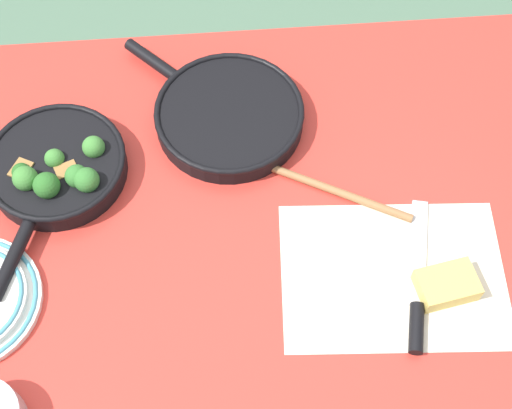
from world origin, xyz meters
name	(u,v)px	position (x,y,z in m)	size (l,w,h in m)	color
ground_plane	(256,343)	(0.00, 0.00, 0.00)	(14.00, 14.00, 0.00)	#51755B
dining_table_red	(256,230)	(0.00, 0.00, 0.66)	(1.29, 0.88, 0.74)	red
skillet_broccoli	(56,168)	(-0.36, 0.10, 0.76)	(0.26, 0.39, 0.08)	black
skillet_eggs	(228,115)	(-0.04, 0.20, 0.76)	(0.35, 0.35, 0.04)	black
wooden_spoon	(286,173)	(0.06, 0.07, 0.74)	(0.37, 0.21, 0.02)	#996B42
parchment_sheet	(393,275)	(0.23, -0.15, 0.74)	(0.40, 0.30, 0.00)	silver
grater_knife	(417,295)	(0.26, -0.19, 0.74)	(0.09, 0.29, 0.02)	silver
cheese_block	(446,285)	(0.31, -0.18, 0.75)	(0.11, 0.08, 0.04)	#E0C15B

